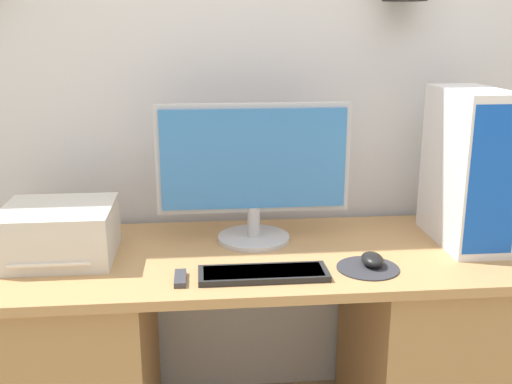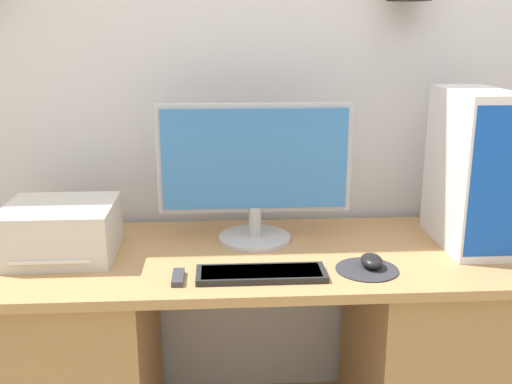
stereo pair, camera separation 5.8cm
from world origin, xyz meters
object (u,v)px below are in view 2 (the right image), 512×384
object	(u,v)px
computer_tower	(471,169)
printer	(61,230)
remote_control	(178,277)
mouse	(372,261)
monitor	(254,167)
keyboard	(262,273)

from	to	relation	value
computer_tower	printer	size ratio (longest dim) A/B	1.52
remote_control	printer	bearing A→B (deg)	150.01
mouse	monitor	bearing A→B (deg)	141.83
printer	computer_tower	bearing A→B (deg)	1.02
monitor	printer	bearing A→B (deg)	-170.82
computer_tower	printer	xyz separation A→B (m)	(-1.32, -0.02, -0.17)
keyboard	remote_control	size ratio (longest dim) A/B	3.58
keyboard	remote_control	distance (m)	0.24
monitor	remote_control	size ratio (longest dim) A/B	6.06
computer_tower	printer	world-z (taller)	computer_tower
keyboard	mouse	world-z (taller)	mouse
monitor	computer_tower	distance (m)	0.71
printer	remote_control	size ratio (longest dim) A/B	3.19
mouse	computer_tower	distance (m)	0.47
mouse	printer	xyz separation A→B (m)	(-0.96, 0.17, 0.06)
monitor	mouse	distance (m)	0.49
monitor	remote_control	world-z (taller)	monitor
keyboard	mouse	distance (m)	0.34
keyboard	remote_control	world-z (taller)	keyboard
keyboard	printer	world-z (taller)	printer
printer	remote_control	xyz separation A→B (m)	(0.38, -0.22, -0.07)
monitor	mouse	size ratio (longest dim) A/B	6.71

